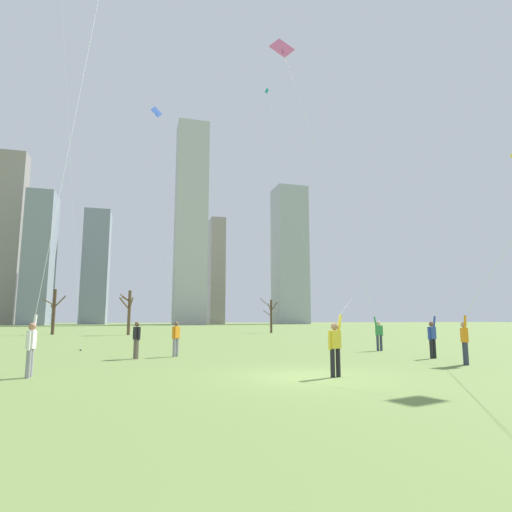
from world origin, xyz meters
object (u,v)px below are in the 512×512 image
bystander_watching_nearby (176,337)px  kite_flyer_far_back_yellow (451,299)px  bare_tree_left_of_center (271,315)px  distant_kite_drifting_right_blue (158,128)px  kite_flyer_foreground_right_orange (483,309)px  distant_kite_high_overhead_teal (276,126)px  kite_flyer_midfield_right_purple (401,252)px  kite_flyer_midfield_left_pink (357,268)px  kite_flyer_midfield_center_green (50,247)px  distant_kite_drifting_left_white (63,26)px  bystander_strolling_midfield (137,338)px  bare_tree_right_of_center (129,310)px  bare_tree_leftmost (54,311)px

bystander_watching_nearby → kite_flyer_far_back_yellow: bearing=-17.6°
bare_tree_left_of_center → distant_kite_drifting_right_blue: bearing=-139.1°
kite_flyer_foreground_right_orange → distant_kite_high_overhead_teal: bearing=86.8°
kite_flyer_midfield_right_purple → kite_flyer_midfield_left_pink: bearing=70.5°
kite_flyer_far_back_yellow → bystander_watching_nearby: (-12.22, 3.88, -1.77)m
kite_flyer_midfield_center_green → distant_kite_drifting_left_white: 18.37m
kite_flyer_midfield_left_pink → distant_kite_drifting_left_white: 22.73m
kite_flyer_midfield_center_green → bare_tree_left_of_center: (19.61, 36.76, -1.86)m
kite_flyer_far_back_yellow → distant_kite_drifting_right_blue: 30.78m
kite_flyer_midfield_center_green → kite_flyer_midfield_left_pink: kite_flyer_midfield_center_green is taller
distant_kite_drifting_right_blue → distant_kite_drifting_left_white: bearing=-115.2°
kite_flyer_midfield_left_pink → distant_kite_drifting_right_blue: (-10.37, 17.98, 14.98)m
kite_flyer_foreground_right_orange → bystander_strolling_midfield: kite_flyer_foreground_right_orange is taller
kite_flyer_midfield_center_green → bystander_strolling_midfield: (2.97, 4.30, -3.24)m
bare_tree_left_of_center → kite_flyer_midfield_left_pink: bearing=-99.1°
kite_flyer_midfield_left_pink → bare_tree_left_of_center: kite_flyer_midfield_left_pink is taller
bystander_strolling_midfield → bare_tree_right_of_center: 29.80m
bare_tree_right_of_center → distant_kite_high_overhead_teal: bearing=-32.0°
bystander_watching_nearby → bare_tree_right_of_center: size_ratio=0.33×
kite_flyer_foreground_right_orange → kite_flyer_midfield_center_green: (-14.93, 2.95, 2.04)m
distant_kite_high_overhead_teal → bare_tree_right_of_center: bearing=148.0°
distant_kite_drifting_left_white → bare_tree_right_of_center: size_ratio=4.82×
distant_kite_drifting_right_blue → distant_kite_high_overhead_teal: bearing=7.6°
kite_flyer_midfield_center_green → distant_kite_drifting_right_blue: size_ratio=0.93×
kite_flyer_foreground_right_orange → kite_flyer_midfield_right_purple: bearing=-177.8°
kite_flyer_midfield_left_pink → kite_flyer_midfield_right_purple: size_ratio=1.06×
distant_kite_drifting_left_white → bare_tree_right_of_center: (4.20, 23.87, -16.58)m
bystander_watching_nearby → distant_kite_high_overhead_teal: (11.76, 20.13, 21.15)m
bystander_strolling_midfield → distant_kite_drifting_right_blue: 26.73m
kite_flyer_foreground_right_orange → bare_tree_leftmost: size_ratio=2.03×
kite_flyer_far_back_yellow → distant_kite_drifting_left_white: size_ratio=0.47×
distant_kite_drifting_left_white → bare_tree_leftmost: bearing=98.3°
kite_flyer_far_back_yellow → distant_kite_high_overhead_teal: distant_kite_high_overhead_teal is taller
bystander_watching_nearby → bare_tree_leftmost: bare_tree_leftmost is taller
bare_tree_left_of_center → distant_kite_high_overhead_teal: bearing=-104.8°
kite_flyer_foreground_right_orange → bare_tree_leftmost: 45.47m
kite_flyer_foreground_right_orange → kite_flyer_midfield_right_purple: kite_flyer_midfield_right_purple is taller
bystander_strolling_midfield → bare_tree_leftmost: 34.35m
kite_flyer_midfield_right_purple → distant_kite_drifting_right_blue: distant_kite_drifting_right_blue is taller
kite_flyer_foreground_right_orange → bare_tree_left_of_center: 39.98m
kite_flyer_midfield_left_pink → bystander_strolling_midfield: bearing=-174.4°
kite_flyer_midfield_right_purple → bare_tree_right_of_center: bearing=104.2°
kite_flyer_midfield_right_purple → bare_tree_leftmost: kite_flyer_midfield_right_purple is taller
bare_tree_left_of_center → bare_tree_right_of_center: bearing=-171.1°
kite_flyer_far_back_yellow → distant_kite_drifting_right_blue: distant_kite_drifting_right_blue is taller
kite_flyer_midfield_center_green → bare_tree_right_of_center: bearing=86.4°
kite_flyer_midfield_left_pink → kite_flyer_midfield_right_purple: 9.06m
kite_flyer_midfield_center_green → bystander_strolling_midfield: bearing=55.4°
kite_flyer_far_back_yellow → kite_flyer_midfield_left_pink: 5.34m
distant_kite_drifting_left_white → bystander_watching_nearby: bearing=-37.7°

